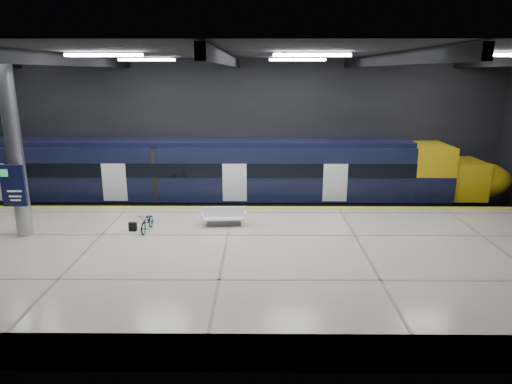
{
  "coord_description": "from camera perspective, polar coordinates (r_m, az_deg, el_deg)",
  "views": [
    {
      "loc": [
        1.25,
        -17.94,
        7.33
      ],
      "look_at": [
        1.1,
        1.5,
        2.2
      ],
      "focal_mm": 32.0,
      "sensor_mm": 36.0,
      "label": 1
    }
  ],
  "objects": [
    {
      "name": "ground",
      "position": [
        19.42,
        -3.3,
        -7.42
      ],
      "size": [
        30.0,
        30.0,
        0.0
      ],
      "primitive_type": "plane",
      "color": "black",
      "rests_on": "ground"
    },
    {
      "name": "info_column",
      "position": [
        19.49,
        -27.98,
        4.59
      ],
      "size": [
        0.9,
        0.78,
        6.9
      ],
      "color": "#9EA0A5",
      "rests_on": "platform"
    },
    {
      "name": "room_shell",
      "position": [
        18.06,
        -3.57,
        9.64
      ],
      "size": [
        30.1,
        16.1,
        8.05
      ],
      "color": "black",
      "rests_on": "ground"
    },
    {
      "name": "platform",
      "position": [
        16.91,
        -3.87,
        -8.89
      ],
      "size": [
        30.0,
        11.0,
        1.1
      ],
      "primitive_type": "cube",
      "color": "beige",
      "rests_on": "ground"
    },
    {
      "name": "train",
      "position": [
        24.15,
        -5.37,
        2.11
      ],
      "size": [
        29.4,
        2.84,
        3.79
      ],
      "color": "black",
      "rests_on": "ground"
    },
    {
      "name": "bicycle",
      "position": [
        18.91,
        -13.44,
        -3.65
      ],
      "size": [
        0.6,
        1.48,
        0.76
      ],
      "primitive_type": "imported",
      "rotation": [
        0.0,
        0.0,
        -0.07
      ],
      "color": "#99999E",
      "rests_on": "platform"
    },
    {
      "name": "rails",
      "position": [
        24.57,
        -2.48,
        -2.4
      ],
      "size": [
        30.0,
        1.52,
        0.16
      ],
      "color": "gray",
      "rests_on": "ground"
    },
    {
      "name": "safety_strip",
      "position": [
        21.64,
        -2.88,
        -1.95
      ],
      "size": [
        30.0,
        0.4,
        0.01
      ],
      "primitive_type": "cube",
      "color": "gold",
      "rests_on": "platform"
    },
    {
      "name": "pannier_bag",
      "position": [
        19.13,
        -15.15,
        -4.21
      ],
      "size": [
        0.31,
        0.2,
        0.35
      ],
      "primitive_type": "cube",
      "rotation": [
        0.0,
        0.0,
        -0.07
      ],
      "color": "black",
      "rests_on": "platform"
    },
    {
      "name": "bench",
      "position": [
        19.17,
        -4.04,
        -3.33
      ],
      "size": [
        1.87,
        0.88,
        0.8
      ],
      "rotation": [
        0.0,
        0.0,
        0.07
      ],
      "color": "#595B60",
      "rests_on": "platform"
    }
  ]
}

